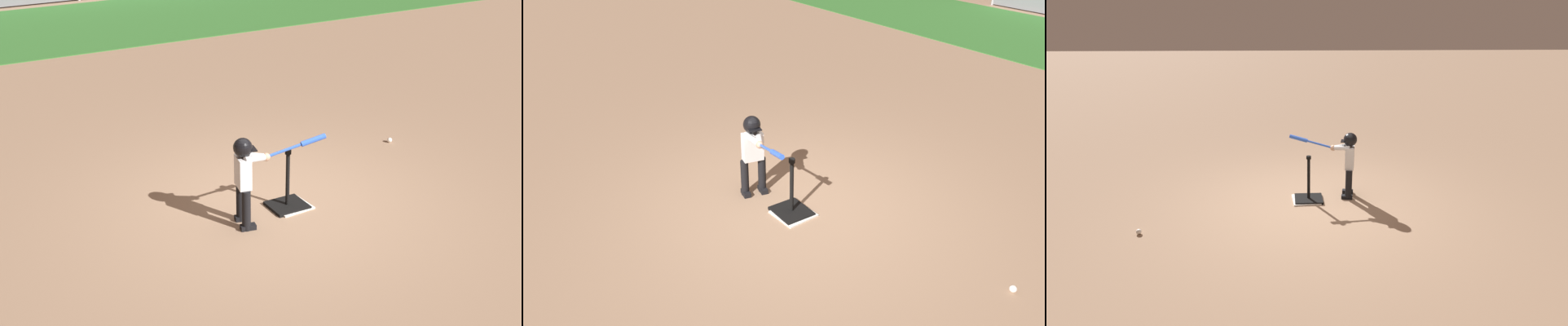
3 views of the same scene
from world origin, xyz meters
TOP-DOWN VIEW (x-y plane):
  - ground_plane at (0.00, 0.00)m, footprint 90.00×90.00m
  - home_plate at (0.09, -0.17)m, footprint 0.47×0.47m
  - batting_tee at (0.05, -0.17)m, footprint 0.45×0.40m
  - batter_child at (-0.58, -0.32)m, footprint 1.09×0.40m
  - baseball at (2.43, 0.85)m, footprint 0.07×0.07m

SIDE VIEW (x-z plane):
  - ground_plane at x=0.00m, z-range 0.00..0.00m
  - home_plate at x=0.09m, z-range 0.00..0.02m
  - baseball at x=2.43m, z-range 0.00..0.07m
  - batting_tee at x=0.05m, z-range -0.28..0.48m
  - batter_child at x=-0.58m, z-range 0.14..1.23m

